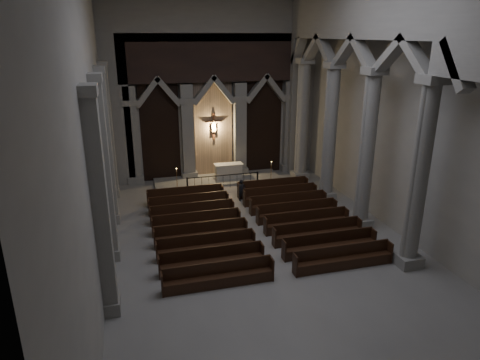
{
  "coord_description": "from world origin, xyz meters",
  "views": [
    {
      "loc": [
        -5.68,
        -16.34,
        9.46
      ],
      "look_at": [
        -0.49,
        3.0,
        2.59
      ],
      "focal_mm": 32.0,
      "sensor_mm": 36.0,
      "label": 1
    }
  ],
  "objects": [
    {
      "name": "worshipper",
      "position": [
        0.59,
        6.62,
        0.65
      ],
      "size": [
        0.55,
        0.44,
        1.3
      ],
      "primitive_type": "imported",
      "rotation": [
        0.0,
        0.0,
        0.3
      ],
      "color": "black",
      "rests_on": "ground"
    },
    {
      "name": "candle_stand_left",
      "position": [
        -2.88,
        9.67,
        0.38
      ],
      "size": [
        0.24,
        0.24,
        1.39
      ],
      "color": "olive",
      "rests_on": "ground"
    },
    {
      "name": "right_arcade",
      "position": [
        5.5,
        1.33,
        7.83
      ],
      "size": [
        1.0,
        24.0,
        12.0
      ],
      "color": "gray",
      "rests_on": "ground"
    },
    {
      "name": "left_pilasters",
      "position": [
        -6.75,
        3.5,
        3.91
      ],
      "size": [
        0.6,
        13.0,
        8.03
      ],
      "color": "gray",
      "rests_on": "ground"
    },
    {
      "name": "altar_rail",
      "position": [
        -0.0,
        9.01,
        0.61
      ],
      "size": [
        4.72,
        0.09,
        0.93
      ],
      "color": "black",
      "rests_on": "ground"
    },
    {
      "name": "sanctuary_step",
      "position": [
        0.0,
        10.6,
        0.07
      ],
      "size": [
        8.5,
        2.6,
        0.15
      ],
      "primitive_type": "cube",
      "color": "gray",
      "rests_on": "ground"
    },
    {
      "name": "candle_stand_right",
      "position": [
        3.42,
        9.48,
        0.38
      ],
      "size": [
        0.24,
        0.24,
        1.41
      ],
      "color": "olive",
      "rests_on": "ground"
    },
    {
      "name": "pews",
      "position": [
        -0.0,
        2.54,
        0.32
      ],
      "size": [
        9.86,
        9.51,
        0.99
      ],
      "color": "black",
      "rests_on": "ground"
    },
    {
      "name": "altar",
      "position": [
        0.75,
        10.61,
        0.64
      ],
      "size": [
        1.92,
        0.77,
        0.98
      ],
      "color": "beige",
      "rests_on": "sanctuary_step"
    },
    {
      "name": "room",
      "position": [
        0.0,
        0.0,
        7.6
      ],
      "size": [
        24.0,
        24.1,
        12.0
      ],
      "color": "gray",
      "rests_on": "ground"
    },
    {
      "name": "sanctuary_wall",
      "position": [
        0.0,
        11.54,
        6.62
      ],
      "size": [
        14.0,
        0.77,
        12.0
      ],
      "color": "gray",
      "rests_on": "ground"
    }
  ]
}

